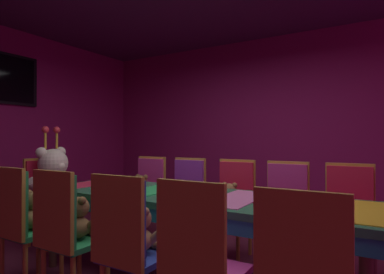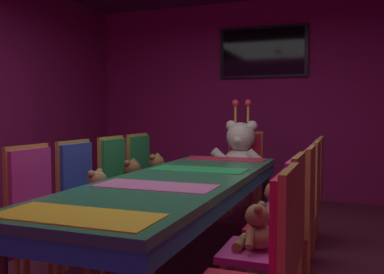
{
  "view_description": "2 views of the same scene",
  "coord_description": "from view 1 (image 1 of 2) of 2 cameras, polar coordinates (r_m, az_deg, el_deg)",
  "views": [
    {
      "loc": [
        -2.34,
        -1.41,
        1.2
      ],
      "look_at": [
        0.22,
        0.13,
        1.22
      ],
      "focal_mm": 30.35,
      "sensor_mm": 36.0,
      "label": 1
    },
    {
      "loc": [
        1.13,
        -2.82,
        1.21
      ],
      "look_at": [
        -0.11,
        0.55,
        1.0
      ],
      "focal_mm": 39.57,
      "sensor_mm": 36.0,
      "label": 2
    }
  ],
  "objects": [
    {
      "name": "chair_right_3",
      "position": [
        3.8,
        -0.93,
        -9.62
      ],
      "size": [
        0.42,
        0.41,
        0.98
      ],
      "rotation": [
        0.0,
        0.0,
        3.14
      ],
      "color": "purple",
      "rests_on": "ground_plane"
    },
    {
      "name": "teddy_right_1",
      "position": [
        3.2,
        15.51,
        -11.84
      ],
      "size": [
        0.21,
        0.27,
        0.26
      ],
      "rotation": [
        0.0,
        0.0,
        3.14
      ],
      "color": "olive",
      "rests_on": "chair_right_1"
    },
    {
      "name": "chair_right_2",
      "position": [
        3.52,
        7.47,
        -10.34
      ],
      "size": [
        0.42,
        0.41,
        0.98
      ],
      "rotation": [
        0.0,
        0.0,
        3.14
      ],
      "color": "red",
      "rests_on": "ground_plane"
    },
    {
      "name": "chair_right_0",
      "position": [
        3.25,
        25.87,
        -11.11
      ],
      "size": [
        0.42,
        0.41,
        0.98
      ],
      "rotation": [
        0.0,
        0.0,
        3.14
      ],
      "color": "red",
      "rests_on": "ground_plane"
    },
    {
      "name": "throne_chair",
      "position": [
        4.18,
        -24.54,
        -8.73
      ],
      "size": [
        0.41,
        0.42,
        0.98
      ],
      "rotation": [
        0.0,
        0.0,
        -1.57
      ],
      "color": "red",
      "rests_on": "ground_plane"
    },
    {
      "name": "teddy_right_3",
      "position": [
        3.68,
        -2.12,
        -10.23
      ],
      "size": [
        0.23,
        0.29,
        0.27
      ],
      "rotation": [
        0.0,
        0.0,
        3.14
      ],
      "color": "brown",
      "rests_on": "chair_right_3"
    },
    {
      "name": "chair_left_3",
      "position": [
        2.56,
        -21.84,
        -14.08
      ],
      "size": [
        0.42,
        0.41,
        0.98
      ],
      "color": "#268C4C",
      "rests_on": "ground_plane"
    },
    {
      "name": "chair_left_4",
      "position": [
        2.99,
        -28.27,
        -12.07
      ],
      "size": [
        0.42,
        0.41,
        0.98
      ],
      "color": "#268C4C",
      "rests_on": "ground_plane"
    },
    {
      "name": "teddy_right_4",
      "position": [
        4.0,
        -9.05,
        -9.16
      ],
      "size": [
        0.26,
        0.34,
        0.32
      ],
      "rotation": [
        0.0,
        0.0,
        3.14
      ],
      "color": "brown",
      "rests_on": "chair_right_4"
    },
    {
      "name": "chair_left_2",
      "position": [
        2.14,
        -11.64,
        -16.8
      ],
      "size": [
        0.42,
        0.41,
        0.98
      ],
      "color": "#2D47B2",
      "rests_on": "ground_plane"
    },
    {
      "name": "teddy_left_4",
      "position": [
        3.06,
        -25.86,
        -11.78
      ],
      "size": [
        0.27,
        0.34,
        0.32
      ],
      "color": "olive",
      "rests_on": "chair_left_4"
    },
    {
      "name": "teddy_left_2",
      "position": [
        2.25,
        -9.04,
        -16.21
      ],
      "size": [
        0.25,
        0.32,
        0.3
      ],
      "color": "#9E7247",
      "rests_on": "chair_left_2"
    },
    {
      "name": "chair_right_4",
      "position": [
        4.11,
        -7.72,
        -8.91
      ],
      "size": [
        0.42,
        0.41,
        0.98
      ],
      "rotation": [
        0.0,
        0.0,
        3.14
      ],
      "color": "#CC338C",
      "rests_on": "ground_plane"
    },
    {
      "name": "banquet_table",
      "position": [
        2.79,
        -0.01,
        -11.72
      ],
      "size": [
        0.9,
        2.92,
        0.75
      ],
      "color": "#26724C",
      "rests_on": "ground_plane"
    },
    {
      "name": "chair_right_1",
      "position": [
        3.33,
        16.18,
        -10.91
      ],
      "size": [
        0.42,
        0.41,
        0.98
      ],
      "rotation": [
        0.0,
        0.0,
        3.14
      ],
      "color": "#CC338C",
      "rests_on": "ground_plane"
    },
    {
      "name": "teddy_left_0",
      "position": [
        1.78,
        20.22,
        -20.42
      ],
      "size": [
        0.26,
        0.33,
        0.31
      ],
      "color": "tan",
      "rests_on": "chair_left_0"
    },
    {
      "name": "teddy_right_2",
      "position": [
        3.39,
        6.47,
        -10.87
      ],
      "size": [
        0.25,
        0.32,
        0.3
      ],
      "rotation": [
        0.0,
        0.0,
        3.14
      ],
      "color": "olive",
      "rests_on": "chair_right_2"
    },
    {
      "name": "king_teddy_bear",
      "position": [
        4.02,
        -23.16,
        -6.94
      ],
      "size": [
        0.7,
        0.54,
        0.89
      ],
      "rotation": [
        0.0,
        0.0,
        -1.57
      ],
      "color": "silver",
      "rests_on": "throne_chair"
    },
    {
      "name": "wall_right",
      "position": [
        5.14,
        15.09,
        1.77
      ],
      "size": [
        0.12,
        6.4,
        2.8
      ],
      "primitive_type": "cube",
      "color": "#8C1959",
      "rests_on": "ground_plane"
    },
    {
      "name": "chair_left_1",
      "position": [
        1.85,
        0.95,
        -19.49
      ],
      "size": [
        0.42,
        0.41,
        0.98
      ],
      "color": "#CC338C",
      "rests_on": "ground_plane"
    },
    {
      "name": "teddy_left_3",
      "position": [
        2.65,
        -19.24,
        -13.63
      ],
      "size": [
        0.26,
        0.34,
        0.32
      ],
      "color": "brown",
      "rests_on": "chair_left_3"
    }
  ]
}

